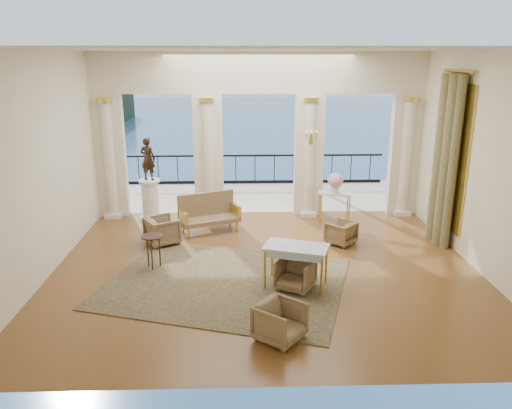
{
  "coord_description": "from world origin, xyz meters",
  "views": [
    {
      "loc": [
        -0.5,
        -9.85,
        4.41
      ],
      "look_at": [
        -0.18,
        0.6,
        1.25
      ],
      "focal_mm": 35.0,
      "sensor_mm": 36.0,
      "label": 1
    }
  ],
  "objects_px": {
    "pedestal": "(150,201)",
    "side_table": "(152,240)",
    "statue": "(148,159)",
    "armchair_c": "(341,232)",
    "console_table": "(335,198)",
    "game_table": "(296,250)",
    "armchair_d": "(162,229)",
    "armchair_b": "(295,273)",
    "armchair_a": "(280,320)",
    "settee": "(208,213)"
  },
  "relations": [
    {
      "from": "armchair_c",
      "to": "console_table",
      "type": "bearing_deg",
      "value": -140.6
    },
    {
      "from": "pedestal",
      "to": "side_table",
      "type": "bearing_deg",
      "value": -79.55
    },
    {
      "from": "armchair_c",
      "to": "settee",
      "type": "height_order",
      "value": "settee"
    },
    {
      "from": "armchair_a",
      "to": "side_table",
      "type": "distance_m",
      "value": 3.82
    },
    {
      "from": "pedestal",
      "to": "game_table",
      "type": "bearing_deg",
      "value": -49.95
    },
    {
      "from": "armchair_a",
      "to": "armchair_d",
      "type": "height_order",
      "value": "armchair_d"
    },
    {
      "from": "game_table",
      "to": "pedestal",
      "type": "relative_size",
      "value": 1.2
    },
    {
      "from": "console_table",
      "to": "side_table",
      "type": "xyz_separation_m",
      "value": [
        -4.42,
        -2.97,
        -0.05
      ]
    },
    {
      "from": "armchair_b",
      "to": "game_table",
      "type": "height_order",
      "value": "game_table"
    },
    {
      "from": "armchair_a",
      "to": "pedestal",
      "type": "relative_size",
      "value": 0.61
    },
    {
      "from": "side_table",
      "to": "pedestal",
      "type": "bearing_deg",
      "value": 100.45
    },
    {
      "from": "armchair_b",
      "to": "statue",
      "type": "bearing_deg",
      "value": 157.02
    },
    {
      "from": "armchair_b",
      "to": "console_table",
      "type": "relative_size",
      "value": 0.73
    },
    {
      "from": "armchair_a",
      "to": "side_table",
      "type": "xyz_separation_m",
      "value": [
        -2.49,
        2.88,
        0.29
      ]
    },
    {
      "from": "armchair_d",
      "to": "settee",
      "type": "xyz_separation_m",
      "value": [
        1.06,
        0.87,
        0.12
      ]
    },
    {
      "from": "settee",
      "to": "side_table",
      "type": "height_order",
      "value": "settee"
    },
    {
      "from": "pedestal",
      "to": "settee",
      "type": "bearing_deg",
      "value": -30.93
    },
    {
      "from": "console_table",
      "to": "game_table",
      "type": "bearing_deg",
      "value": -94.23
    },
    {
      "from": "settee",
      "to": "side_table",
      "type": "xyz_separation_m",
      "value": [
        -1.04,
        -2.32,
        0.15
      ]
    },
    {
      "from": "armchair_d",
      "to": "pedestal",
      "type": "distance_m",
      "value": 1.96
    },
    {
      "from": "armchair_b",
      "to": "side_table",
      "type": "height_order",
      "value": "side_table"
    },
    {
      "from": "armchair_d",
      "to": "side_table",
      "type": "distance_m",
      "value": 1.47
    },
    {
      "from": "armchair_a",
      "to": "side_table",
      "type": "bearing_deg",
      "value": 79.88
    },
    {
      "from": "armchair_d",
      "to": "statue",
      "type": "height_order",
      "value": "statue"
    },
    {
      "from": "armchair_b",
      "to": "pedestal",
      "type": "xyz_separation_m",
      "value": [
        -3.54,
        4.39,
        0.21
      ]
    },
    {
      "from": "settee",
      "to": "pedestal",
      "type": "distance_m",
      "value": 1.92
    },
    {
      "from": "armchair_d",
      "to": "pedestal",
      "type": "bearing_deg",
      "value": -12.73
    },
    {
      "from": "armchair_d",
      "to": "side_table",
      "type": "height_order",
      "value": "side_table"
    },
    {
      "from": "statue",
      "to": "armchair_a",
      "type": "bearing_deg",
      "value": 135.91
    },
    {
      "from": "armchair_c",
      "to": "settee",
      "type": "distance_m",
      "value": 3.4
    },
    {
      "from": "pedestal",
      "to": "armchair_c",
      "type": "bearing_deg",
      "value": -22.15
    },
    {
      "from": "armchair_b",
      "to": "armchair_d",
      "type": "relative_size",
      "value": 0.92
    },
    {
      "from": "statue",
      "to": "pedestal",
      "type": "bearing_deg",
      "value": 172.74
    },
    {
      "from": "armchair_b",
      "to": "settee",
      "type": "distance_m",
      "value": 3.89
    },
    {
      "from": "statue",
      "to": "side_table",
      "type": "relative_size",
      "value": 1.56
    },
    {
      "from": "statue",
      "to": "console_table",
      "type": "bearing_deg",
      "value": -164.54
    },
    {
      "from": "armchair_d",
      "to": "game_table",
      "type": "distance_m",
      "value": 3.82
    },
    {
      "from": "game_table",
      "to": "console_table",
      "type": "relative_size",
      "value": 1.48
    },
    {
      "from": "settee",
      "to": "console_table",
      "type": "bearing_deg",
      "value": -11.45
    },
    {
      "from": "statue",
      "to": "settee",
      "type": "bearing_deg",
      "value": 168.38
    },
    {
      "from": "armchair_d",
      "to": "console_table",
      "type": "bearing_deg",
      "value": -101.51
    },
    {
      "from": "armchair_a",
      "to": "armchair_d",
      "type": "distance_m",
      "value": 5.0
    },
    {
      "from": "settee",
      "to": "side_table",
      "type": "bearing_deg",
      "value": -136.49
    },
    {
      "from": "armchair_a",
      "to": "statue",
      "type": "bearing_deg",
      "value": 65.66
    },
    {
      "from": "armchair_b",
      "to": "armchair_c",
      "type": "xyz_separation_m",
      "value": [
        1.36,
        2.4,
        -0.03
      ]
    },
    {
      "from": "pedestal",
      "to": "statue",
      "type": "xyz_separation_m",
      "value": [
        -0.0,
        0.0,
        1.17
      ]
    },
    {
      "from": "game_table",
      "to": "statue",
      "type": "relative_size",
      "value": 1.19
    },
    {
      "from": "statue",
      "to": "side_table",
      "type": "xyz_separation_m",
      "value": [
        0.61,
        -3.31,
        -1.08
      ]
    },
    {
      "from": "armchair_c",
      "to": "side_table",
      "type": "height_order",
      "value": "side_table"
    },
    {
      "from": "settee",
      "to": "pedestal",
      "type": "height_order",
      "value": "pedestal"
    }
  ]
}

